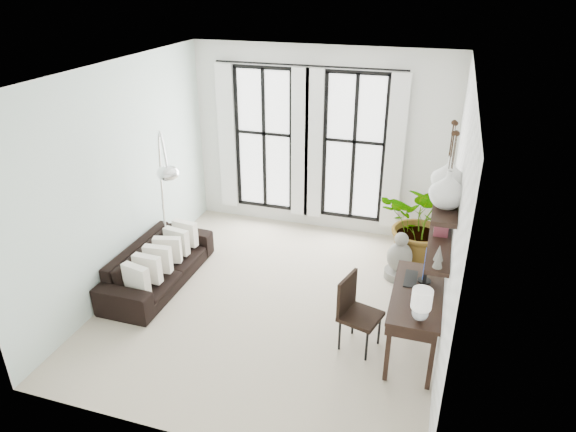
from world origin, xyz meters
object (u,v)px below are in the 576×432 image
at_px(desk, 416,299).
at_px(desk_chair, 355,308).
at_px(plant, 424,224).
at_px(arc_lamp, 163,170).
at_px(sofa, 158,264).
at_px(buddha, 399,259).

relative_size(desk, desk_chair, 1.46).
bearing_deg(plant, desk, -88.75).
height_order(desk_chair, arc_lamp, arc_lamp).
bearing_deg(desk_chair, sofa, -174.24).
bearing_deg(desk, sofa, 173.09).
bearing_deg(sofa, desk, -96.62).
distance_m(desk_chair, arc_lamp, 3.25).
xyz_separation_m(sofa, arc_lamp, (0.11, 0.25, 1.41)).
bearing_deg(arc_lamp, sofa, -112.76).
relative_size(sofa, plant, 1.47).
height_order(sofa, buddha, buddha).
distance_m(sofa, desk, 3.80).
relative_size(sofa, buddha, 2.75).
xyz_separation_m(plant, arc_lamp, (-3.59, -1.45, 1.00)).
bearing_deg(plant, sofa, -155.31).
bearing_deg(arc_lamp, desk, -10.97).
xyz_separation_m(plant, desk, (0.05, -2.15, 0.05)).
xyz_separation_m(desk_chair, arc_lamp, (-2.93, 0.79, 1.17)).
bearing_deg(desk_chair, plant, 89.45).
height_order(arc_lamp, buddha, arc_lamp).
distance_m(plant, arc_lamp, 4.00).
distance_m(sofa, desk_chair, 3.09).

